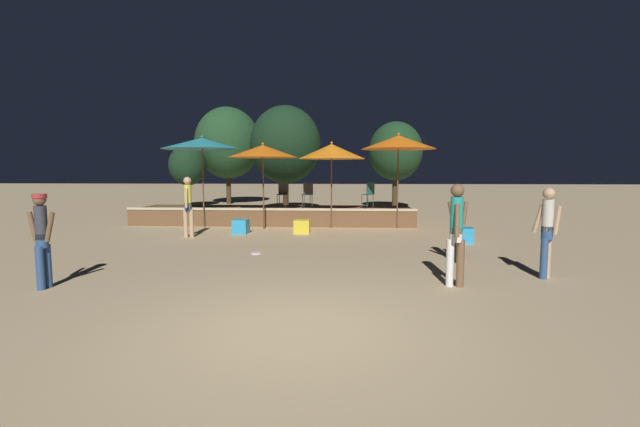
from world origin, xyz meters
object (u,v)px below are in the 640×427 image
(patio_umbrella_2, at_px, (263,151))
(bistro_chair_0, at_px, (308,192))
(background_tree_0, at_px, (285,145))
(patio_umbrella_0, at_px, (202,144))
(person_2, at_px, (188,204))
(background_tree_3, at_px, (228,143))
(patio_umbrella_3, at_px, (332,152))
(background_tree_2, at_px, (188,165))
(bistro_chair_1, at_px, (369,192))
(bistro_chair_2, at_px, (283,192))
(person_4, at_px, (547,230))
(frisbee_disc, at_px, (256,253))
(cube_seat_0, at_px, (241,226))
(person_1, at_px, (456,231))
(background_tree_1, at_px, (396,151))
(cube_seat_1, at_px, (302,227))
(person_0, at_px, (458,223))
(person_3, at_px, (42,237))
(patio_umbrella_1, at_px, (398,142))
(cube_seat_2, at_px, (464,235))

(patio_umbrella_2, relative_size, bistro_chair_0, 3.28)
(background_tree_0, bearing_deg, patio_umbrella_0, -111.55)
(person_2, xyz_separation_m, background_tree_3, (-2.32, 12.99, 2.65))
(patio_umbrella_3, relative_size, background_tree_2, 0.88)
(bistro_chair_1, bearing_deg, bistro_chair_2, -37.62)
(person_4, height_order, frisbee_disc, person_4)
(cube_seat_0, relative_size, person_1, 0.28)
(person_2, height_order, background_tree_1, background_tree_1)
(patio_umbrella_0, distance_m, person_4, 11.29)
(frisbee_disc, xyz_separation_m, background_tree_3, (-4.88, 15.47, 3.63))
(person_1, bearing_deg, patio_umbrella_3, -61.61)
(person_1, distance_m, person_4, 1.96)
(cube_seat_1, relative_size, person_0, 0.31)
(bistro_chair_0, relative_size, background_tree_0, 0.18)
(person_4, height_order, bistro_chair_0, person_4)
(patio_umbrella_0, height_order, frisbee_disc, patio_umbrella_0)
(person_0, xyz_separation_m, background_tree_3, (-9.46, 16.18, 2.78))
(bistro_chair_1, xyz_separation_m, background_tree_1, (1.72, 6.69, 1.77))
(background_tree_0, bearing_deg, patio_umbrella_2, -89.59)
(person_3, bearing_deg, patio_umbrella_1, -35.67)
(person_0, height_order, person_3, person_0)
(patio_umbrella_1, xyz_separation_m, frisbee_disc, (-3.97, -4.92, -2.95))
(patio_umbrella_2, height_order, background_tree_0, background_tree_0)
(cube_seat_0, height_order, cube_seat_1, cube_seat_0)
(person_3, xyz_separation_m, bistro_chair_2, (2.79, 8.91, 0.33))
(bistro_chair_0, relative_size, frisbee_disc, 3.50)
(person_3, bearing_deg, frisbee_disc, -37.88)
(person_3, height_order, frisbee_disc, person_3)
(frisbee_disc, bearing_deg, person_1, -33.62)
(bistro_chair_2, bearing_deg, bistro_chair_1, 5.82)
(patio_umbrella_2, relative_size, patio_umbrella_3, 0.98)
(patio_umbrella_1, height_order, person_2, patio_umbrella_1)
(patio_umbrella_3, height_order, person_1, patio_umbrella_3)
(person_2, distance_m, person_4, 9.55)
(person_0, height_order, bistro_chair_2, person_0)
(patio_umbrella_3, bearing_deg, patio_umbrella_2, -171.31)
(cube_seat_2, relative_size, background_tree_0, 0.10)
(patio_umbrella_1, xyz_separation_m, person_0, (0.62, -5.62, -2.10))
(person_0, xyz_separation_m, person_1, (-0.55, -1.98, 0.10))
(bistro_chair_1, distance_m, bistro_chair_2, 3.19)
(patio_umbrella_0, xyz_separation_m, patio_umbrella_3, (4.55, -0.02, -0.29))
(cube_seat_1, height_order, background_tree_3, background_tree_3)
(cube_seat_1, xyz_separation_m, bistro_chair_2, (-0.94, 2.24, 1.00))
(cube_seat_1, height_order, person_0, person_0)
(patio_umbrella_2, xyz_separation_m, person_3, (-2.31, -7.69, -1.76))
(person_3, bearing_deg, cube_seat_2, -53.74)
(person_2, height_order, frisbee_disc, person_2)
(person_4, bearing_deg, cube_seat_1, -93.15)
(cube_seat_0, xyz_separation_m, bistro_chair_0, (1.94, 2.36, 0.99))
(patio_umbrella_2, distance_m, background_tree_1, 9.58)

